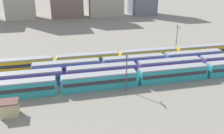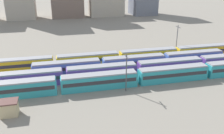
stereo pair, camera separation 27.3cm
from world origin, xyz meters
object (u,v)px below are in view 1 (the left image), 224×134
train_track_0 (173,74)px  catenary_pole_0 (127,71)px  train_track_2 (134,62)px  signal_hut (9,108)px  catenary_pole_1 (177,39)px  train_track_3 (176,53)px  train_track_1 (200,63)px

train_track_0 → catenary_pole_0: catenary_pole_0 is taller
train_track_2 → signal_hut: bearing=-149.9°
catenary_pole_1 → signal_hut: 55.32m
train_track_0 → catenary_pole_0: (-13.17, -2.75, 3.07)m
train_track_0 → catenary_pole_0: size_ratio=10.53×
train_track_3 → signal_hut: bearing=-153.7°
catenary_pole_0 → train_track_1: bearing=18.1°
train_track_3 → catenary_pole_1: (1.60, 3.25, 3.71)m
train_track_0 → train_track_2: 12.51m
train_track_3 → signal_hut: size_ratio=31.25×
train_track_3 → catenary_pole_1: size_ratio=11.11×
train_track_1 → signal_hut: 50.62m
train_track_0 → train_track_2: size_ratio=1.68×
signal_hut → train_track_3: bearing=26.3°
train_track_2 → catenary_pole_1: 19.77m
train_track_1 → train_track_0: bearing=-154.9°
catenary_pole_0 → catenary_pole_1: (23.70, 21.60, 0.64)m
train_track_0 → train_track_1: bearing=25.1°
train_track_1 → catenary_pole_0: catenary_pole_0 is taller
train_track_2 → train_track_3: bearing=18.1°
train_track_2 → train_track_1: bearing=-16.1°
train_track_0 → signal_hut: train_track_0 is taller
catenary_pole_1 → train_track_0: bearing=-119.2°
train_track_3 → signal_hut: train_track_3 is taller
train_track_0 → signal_hut: (-37.90, -7.57, -0.35)m
train_track_2 → train_track_3: size_ratio=0.50×
train_track_1 → train_track_3: (-2.14, 10.40, 0.00)m
train_track_1 → train_track_3: 10.62m
train_track_0 → train_track_3: (8.93, 15.60, 0.00)m
catenary_pole_0 → signal_hut: 25.43m
train_track_2 → catenary_pole_0: 14.87m
catenary_pole_0 → train_track_0: bearing=11.8°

